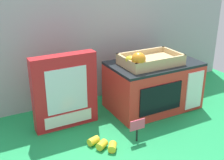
% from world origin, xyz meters
% --- Properties ---
extents(ground_plane, '(1.70, 1.70, 0.00)m').
position_xyz_m(ground_plane, '(0.00, 0.00, 0.00)').
color(ground_plane, '#198C47').
rests_on(ground_plane, ground).
extents(display_back_panel, '(1.61, 0.03, 0.61)m').
position_xyz_m(display_back_panel, '(0.00, 0.27, 0.30)').
color(display_back_panel, '#A0A3A8').
rests_on(display_back_panel, ground).
extents(toy_microwave, '(0.44, 0.28, 0.24)m').
position_xyz_m(toy_microwave, '(0.13, 0.01, 0.12)').
color(toy_microwave, red).
rests_on(toy_microwave, ground).
extents(food_groups_crate, '(0.29, 0.18, 0.09)m').
position_xyz_m(food_groups_crate, '(0.08, -0.01, 0.26)').
color(food_groups_crate, tan).
rests_on(food_groups_crate, toy_microwave).
extents(cookie_set_box, '(0.29, 0.06, 0.34)m').
position_xyz_m(cookie_set_box, '(-0.32, 0.03, 0.17)').
color(cookie_set_box, red).
rests_on(cookie_set_box, ground).
extents(price_sign, '(0.07, 0.01, 0.10)m').
position_xyz_m(price_sign, '(-0.11, -0.22, 0.07)').
color(price_sign, black).
rests_on(price_sign, ground).
extents(loose_toy_banana, '(0.10, 0.12, 0.03)m').
position_xyz_m(loose_toy_banana, '(-0.26, -0.20, 0.02)').
color(loose_toy_banana, yellow).
rests_on(loose_toy_banana, ground).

